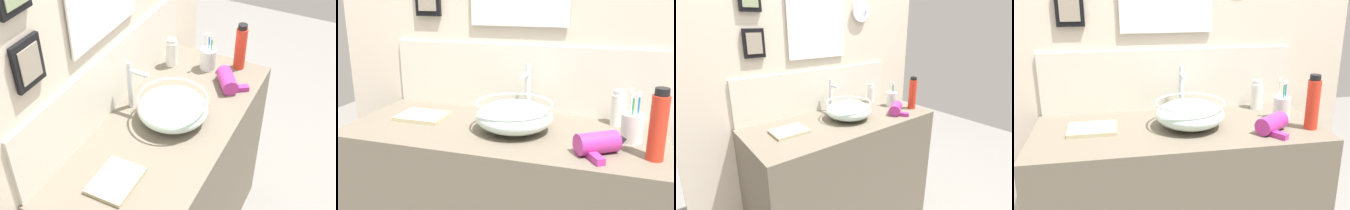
% 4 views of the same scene
% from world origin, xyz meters
% --- Properties ---
extents(vanity_counter, '(1.25, 0.54, 0.88)m').
position_xyz_m(vanity_counter, '(0.00, 0.00, 0.44)').
color(vanity_counter, '#6B6051').
rests_on(vanity_counter, ground).
extents(back_panel, '(1.85, 0.10, 2.48)m').
position_xyz_m(back_panel, '(-0.00, 0.30, 1.24)').
color(back_panel, beige).
rests_on(back_panel, ground).
extents(glass_bowl_sink, '(0.30, 0.30, 0.12)m').
position_xyz_m(glass_bowl_sink, '(0.05, -0.01, 0.95)').
color(glass_bowl_sink, silver).
rests_on(glass_bowl_sink, vanity_counter).
extents(faucet, '(0.02, 0.11, 0.23)m').
position_xyz_m(faucet, '(0.05, 0.19, 1.02)').
color(faucet, silver).
rests_on(faucet, vanity_counter).
extents(hair_drier, '(0.19, 0.20, 0.07)m').
position_xyz_m(hair_drier, '(0.39, -0.12, 0.92)').
color(hair_drier, '#B22D8C').
rests_on(hair_drier, vanity_counter).
extents(toothbrush_cup, '(0.08, 0.08, 0.20)m').
position_xyz_m(toothbrush_cup, '(0.48, 0.01, 0.94)').
color(toothbrush_cup, white).
rests_on(toothbrush_cup, vanity_counter).
extents(lotion_bottle, '(0.06, 0.06, 0.15)m').
position_xyz_m(lotion_bottle, '(0.43, 0.19, 0.95)').
color(lotion_bottle, white).
rests_on(lotion_bottle, vanity_counter).
extents(soap_dispenser, '(0.06, 0.06, 0.24)m').
position_xyz_m(soap_dispenser, '(0.56, -0.12, 1.00)').
color(soap_dispenser, red).
rests_on(soap_dispenser, vanity_counter).
extents(hand_towel, '(0.20, 0.16, 0.02)m').
position_xyz_m(hand_towel, '(-0.37, 0.02, 0.89)').
color(hand_towel, tan).
rests_on(hand_towel, vanity_counter).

